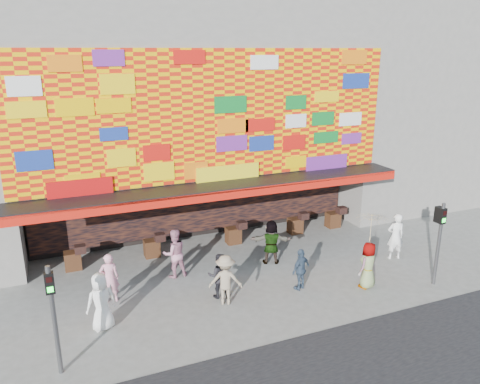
% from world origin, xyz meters
% --- Properties ---
extents(ground, '(90.00, 90.00, 0.00)m').
position_xyz_m(ground, '(0.00, 0.00, 0.00)').
color(ground, slate).
rests_on(ground, ground).
extents(shop_building, '(15.20, 9.40, 10.00)m').
position_xyz_m(shop_building, '(0.00, 8.18, 5.23)').
color(shop_building, gray).
rests_on(shop_building, ground).
extents(neighbor_right, '(11.00, 8.00, 12.00)m').
position_xyz_m(neighbor_right, '(13.00, 8.00, 6.00)').
color(neighbor_right, gray).
rests_on(neighbor_right, ground).
extents(signal_left, '(0.22, 0.20, 3.00)m').
position_xyz_m(signal_left, '(-6.20, -1.50, 1.86)').
color(signal_left, '#59595B').
rests_on(signal_left, ground).
extents(signal_right, '(0.22, 0.20, 3.00)m').
position_xyz_m(signal_right, '(6.20, -1.50, 1.86)').
color(signal_right, '#59595B').
rests_on(signal_right, ground).
extents(ped_a, '(0.97, 0.74, 1.78)m').
position_xyz_m(ped_a, '(-4.95, 0.13, 0.89)').
color(ped_a, white).
rests_on(ped_a, ground).
extents(ped_b, '(0.64, 0.45, 1.69)m').
position_xyz_m(ped_b, '(-4.51, 1.65, 0.84)').
color(ped_b, pink).
rests_on(ped_b, ground).
extents(ped_c, '(0.91, 0.80, 1.55)m').
position_xyz_m(ped_c, '(-1.12, 0.56, 0.78)').
color(ped_c, black).
rests_on(ped_c, ground).
extents(ped_d, '(1.24, 0.99, 1.68)m').
position_xyz_m(ped_d, '(-1.07, 0.09, 0.84)').
color(ped_d, gray).
rests_on(ped_d, ground).
extents(ped_e, '(0.95, 0.69, 1.49)m').
position_xyz_m(ped_e, '(1.65, -0.01, 0.75)').
color(ped_e, '#384A62').
rests_on(ped_e, ground).
extents(ped_f, '(1.68, 1.09, 1.73)m').
position_xyz_m(ped_f, '(1.64, 2.25, 0.87)').
color(ped_f, gray).
rests_on(ped_f, ground).
extents(ped_g, '(0.94, 0.78, 1.65)m').
position_xyz_m(ped_g, '(3.86, -0.78, 0.83)').
color(ped_g, gray).
rests_on(ped_g, ground).
extents(ped_h, '(0.77, 0.60, 1.86)m').
position_xyz_m(ped_h, '(6.32, 0.75, 0.93)').
color(ped_h, white).
rests_on(ped_h, ground).
extents(ped_i, '(0.91, 0.72, 1.81)m').
position_xyz_m(ped_i, '(-2.09, 2.57, 0.91)').
color(ped_i, '#C47F98').
rests_on(ped_i, ground).
extents(parasol, '(1.24, 1.26, 1.96)m').
position_xyz_m(parasol, '(3.86, -0.78, 2.21)').
color(parasol, '#FFE0A0').
rests_on(parasol, ground).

